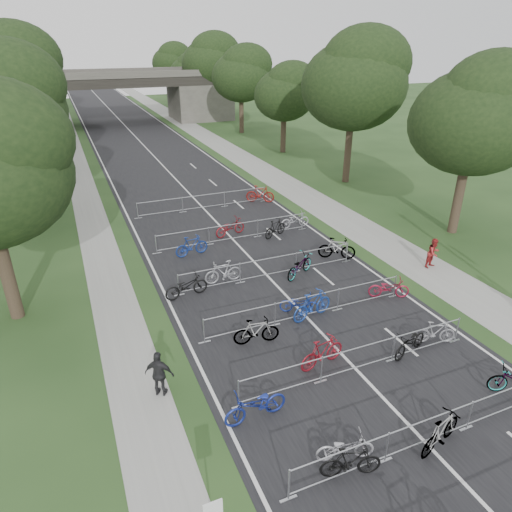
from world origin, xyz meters
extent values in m
cube|color=black|center=(0.00, 50.00, 0.01)|extent=(11.00, 140.00, 0.01)
cube|color=gray|center=(8.00, 50.00, 0.01)|extent=(3.00, 140.00, 0.01)
cube|color=gray|center=(-7.50, 50.00, 0.01)|extent=(2.00, 140.00, 0.01)
cube|color=silver|center=(0.00, 50.00, 0.00)|extent=(0.12, 140.00, 0.00)
cube|color=#484741|center=(-11.50, 65.00, 2.50)|extent=(8.00, 8.00, 5.00)
cube|color=#484741|center=(11.50, 65.00, 2.50)|extent=(8.00, 8.00, 5.00)
cube|color=black|center=(0.00, 65.00, 5.60)|extent=(30.00, 8.00, 1.20)
cube|color=#484741|center=(0.00, 61.20, 6.60)|extent=(30.00, 0.40, 0.90)
cube|color=#484741|center=(0.00, 68.80, 6.60)|extent=(30.00, 0.40, 0.90)
cube|color=white|center=(-6.80, 3.00, 1.55)|extent=(0.45, 0.04, 0.55)
cylinder|color=#33261C|center=(-11.50, 16.00, 2.10)|extent=(0.56, 0.56, 4.20)
cylinder|color=#33261C|center=(13.00, 16.00, 2.24)|extent=(0.56, 0.56, 4.48)
ellipsoid|color=black|center=(13.00, 16.00, 6.63)|extent=(7.17, 7.17, 5.88)
sphere|color=black|center=(13.60, 15.50, 8.06)|extent=(5.73, 5.73, 5.73)
sphere|color=black|center=(12.50, 16.50, 5.73)|extent=(4.66, 4.66, 4.66)
cylinder|color=#33261C|center=(-11.50, 28.00, 2.36)|extent=(0.56, 0.56, 4.72)
ellipsoid|color=black|center=(-11.50, 28.00, 6.99)|extent=(7.56, 7.56, 6.20)
sphere|color=black|center=(-10.90, 27.50, 8.50)|extent=(6.05, 6.05, 6.05)
cylinder|color=#33261C|center=(13.00, 28.00, 2.55)|extent=(0.56, 0.56, 5.11)
ellipsoid|color=black|center=(13.00, 28.00, 7.56)|extent=(8.18, 8.18, 6.70)
sphere|color=black|center=(13.60, 27.50, 9.20)|extent=(6.54, 6.54, 6.54)
sphere|color=black|center=(12.50, 28.50, 6.54)|extent=(5.31, 5.31, 5.31)
cylinder|color=#33261C|center=(-11.50, 40.00, 2.62)|extent=(0.56, 0.56, 5.25)
ellipsoid|color=black|center=(-11.50, 40.00, 7.77)|extent=(8.40, 8.40, 6.89)
sphere|color=black|center=(-10.90, 39.50, 9.45)|extent=(6.72, 6.72, 6.72)
sphere|color=black|center=(-12.00, 40.50, 6.72)|extent=(5.46, 5.46, 5.46)
cylinder|color=#33261C|center=(13.00, 40.00, 1.92)|extent=(0.56, 0.56, 3.85)
ellipsoid|color=black|center=(13.00, 40.00, 5.70)|extent=(6.16, 6.16, 5.05)
sphere|color=black|center=(13.60, 39.50, 6.93)|extent=(4.93, 4.93, 4.93)
sphere|color=black|center=(12.50, 40.50, 4.93)|extent=(4.00, 4.00, 4.00)
cylinder|color=#33261C|center=(-11.50, 52.00, 2.10)|extent=(0.56, 0.56, 4.20)
ellipsoid|color=black|center=(-11.50, 52.00, 6.22)|extent=(6.72, 6.72, 5.51)
sphere|color=black|center=(-10.90, 51.50, 7.56)|extent=(5.38, 5.38, 5.38)
sphere|color=black|center=(-12.00, 52.50, 5.38)|extent=(4.37, 4.37, 4.37)
cylinder|color=#33261C|center=(13.00, 52.00, 2.24)|extent=(0.56, 0.56, 4.48)
ellipsoid|color=black|center=(13.00, 52.00, 6.63)|extent=(7.17, 7.17, 5.88)
sphere|color=black|center=(13.60, 51.50, 8.06)|extent=(5.73, 5.73, 5.73)
sphere|color=black|center=(12.50, 52.50, 5.73)|extent=(4.66, 4.66, 4.66)
cylinder|color=#33261C|center=(-11.50, 64.00, 2.36)|extent=(0.56, 0.56, 4.72)
ellipsoid|color=black|center=(-11.50, 64.00, 6.99)|extent=(7.56, 7.56, 6.20)
sphere|color=black|center=(-10.90, 63.50, 8.50)|extent=(6.05, 6.05, 6.05)
sphere|color=black|center=(-12.00, 64.50, 6.05)|extent=(4.91, 4.91, 4.91)
cylinder|color=#33261C|center=(13.00, 64.00, 2.55)|extent=(0.56, 0.56, 5.11)
ellipsoid|color=black|center=(13.00, 64.00, 7.56)|extent=(8.18, 8.18, 6.70)
sphere|color=black|center=(13.60, 63.50, 9.20)|extent=(6.54, 6.54, 6.54)
sphere|color=black|center=(12.50, 64.50, 6.54)|extent=(5.31, 5.31, 5.31)
cylinder|color=#33261C|center=(-11.50, 76.00, 2.62)|extent=(0.56, 0.56, 5.25)
ellipsoid|color=black|center=(-11.50, 76.00, 7.77)|extent=(8.40, 8.40, 6.89)
sphere|color=black|center=(-10.90, 75.50, 9.45)|extent=(6.72, 6.72, 6.72)
sphere|color=black|center=(-12.00, 76.50, 6.72)|extent=(5.46, 5.46, 5.46)
cylinder|color=#33261C|center=(13.00, 76.00, 1.92)|extent=(0.56, 0.56, 3.85)
ellipsoid|color=black|center=(13.00, 76.00, 5.70)|extent=(6.16, 6.16, 5.05)
sphere|color=black|center=(13.60, 75.50, 6.93)|extent=(4.93, 4.93, 4.93)
sphere|color=black|center=(12.50, 76.50, 4.93)|extent=(4.00, 4.00, 4.00)
cylinder|color=#33261C|center=(-11.50, 88.00, 2.10)|extent=(0.56, 0.56, 4.20)
ellipsoid|color=black|center=(-11.50, 88.00, 6.22)|extent=(6.72, 6.72, 5.51)
sphere|color=black|center=(-10.90, 87.50, 7.56)|extent=(5.38, 5.38, 5.38)
sphere|color=black|center=(-12.00, 88.50, 5.38)|extent=(4.37, 4.37, 4.37)
cylinder|color=#33261C|center=(13.00, 88.00, 2.24)|extent=(0.56, 0.56, 4.48)
ellipsoid|color=black|center=(13.00, 88.00, 6.63)|extent=(7.17, 7.17, 5.88)
sphere|color=black|center=(13.60, 87.50, 8.06)|extent=(5.73, 5.73, 5.73)
sphere|color=black|center=(12.50, 88.50, 5.73)|extent=(4.66, 4.66, 4.66)
cylinder|color=#ADAFB5|center=(0.00, 3.60, 1.05)|extent=(9.20, 0.04, 0.04)
cylinder|color=#ADAFB5|center=(0.00, 3.60, 0.18)|extent=(9.20, 0.04, 0.04)
cylinder|color=#ADAFB5|center=(-4.60, 3.60, 0.55)|extent=(0.05, 0.05, 1.10)
cube|color=#ADAFB5|center=(-4.60, 3.60, 0.01)|extent=(0.50, 0.08, 0.03)
cylinder|color=#ADAFB5|center=(-1.53, 3.60, 0.55)|extent=(0.05, 0.05, 1.10)
cube|color=#ADAFB5|center=(-1.53, 3.60, 0.01)|extent=(0.50, 0.08, 0.03)
cylinder|color=#ADAFB5|center=(1.53, 3.60, 0.55)|extent=(0.05, 0.05, 1.10)
cube|color=#ADAFB5|center=(1.53, 3.60, 0.01)|extent=(0.50, 0.08, 0.03)
cylinder|color=#ADAFB5|center=(0.00, 7.20, 1.05)|extent=(9.20, 0.04, 0.04)
cylinder|color=#ADAFB5|center=(0.00, 7.20, 0.18)|extent=(9.20, 0.04, 0.04)
cylinder|color=#ADAFB5|center=(-4.60, 7.20, 0.55)|extent=(0.05, 0.05, 1.10)
cube|color=#ADAFB5|center=(-4.60, 7.20, 0.01)|extent=(0.50, 0.08, 0.03)
cylinder|color=#ADAFB5|center=(-1.53, 7.20, 0.55)|extent=(0.05, 0.05, 1.10)
cube|color=#ADAFB5|center=(-1.53, 7.20, 0.01)|extent=(0.50, 0.08, 0.03)
cylinder|color=#ADAFB5|center=(1.53, 7.20, 0.55)|extent=(0.05, 0.05, 1.10)
cube|color=#ADAFB5|center=(1.53, 7.20, 0.01)|extent=(0.50, 0.08, 0.03)
cylinder|color=#ADAFB5|center=(4.60, 7.20, 0.55)|extent=(0.05, 0.05, 1.10)
cube|color=#ADAFB5|center=(4.60, 7.20, 0.01)|extent=(0.50, 0.08, 0.03)
cylinder|color=#ADAFB5|center=(0.00, 11.00, 1.05)|extent=(9.20, 0.04, 0.04)
cylinder|color=#ADAFB5|center=(0.00, 11.00, 0.18)|extent=(9.20, 0.04, 0.04)
cylinder|color=#ADAFB5|center=(-4.60, 11.00, 0.55)|extent=(0.05, 0.05, 1.10)
cube|color=#ADAFB5|center=(-4.60, 11.00, 0.01)|extent=(0.50, 0.08, 0.03)
cylinder|color=#ADAFB5|center=(-1.53, 11.00, 0.55)|extent=(0.05, 0.05, 1.10)
cube|color=#ADAFB5|center=(-1.53, 11.00, 0.01)|extent=(0.50, 0.08, 0.03)
cylinder|color=#ADAFB5|center=(1.53, 11.00, 0.55)|extent=(0.05, 0.05, 1.10)
cube|color=#ADAFB5|center=(1.53, 11.00, 0.01)|extent=(0.50, 0.08, 0.03)
cylinder|color=#ADAFB5|center=(4.60, 11.00, 0.55)|extent=(0.05, 0.05, 1.10)
cube|color=#ADAFB5|center=(4.60, 11.00, 0.01)|extent=(0.50, 0.08, 0.03)
cylinder|color=#ADAFB5|center=(0.00, 15.00, 1.05)|extent=(9.20, 0.04, 0.04)
cylinder|color=#ADAFB5|center=(0.00, 15.00, 0.18)|extent=(9.20, 0.04, 0.04)
cylinder|color=#ADAFB5|center=(-4.60, 15.00, 0.55)|extent=(0.05, 0.05, 1.10)
cube|color=#ADAFB5|center=(-4.60, 15.00, 0.01)|extent=(0.50, 0.08, 0.03)
cylinder|color=#ADAFB5|center=(-1.53, 15.00, 0.55)|extent=(0.05, 0.05, 1.10)
cube|color=#ADAFB5|center=(-1.53, 15.00, 0.01)|extent=(0.50, 0.08, 0.03)
cylinder|color=#ADAFB5|center=(1.53, 15.00, 0.55)|extent=(0.05, 0.05, 1.10)
cube|color=#ADAFB5|center=(1.53, 15.00, 0.01)|extent=(0.50, 0.08, 0.03)
cylinder|color=#ADAFB5|center=(4.60, 15.00, 0.55)|extent=(0.05, 0.05, 1.10)
cube|color=#ADAFB5|center=(4.60, 15.00, 0.01)|extent=(0.50, 0.08, 0.03)
cylinder|color=#ADAFB5|center=(0.00, 20.00, 1.05)|extent=(9.20, 0.04, 0.04)
cylinder|color=#ADAFB5|center=(0.00, 20.00, 0.18)|extent=(9.20, 0.04, 0.04)
cylinder|color=#ADAFB5|center=(-4.60, 20.00, 0.55)|extent=(0.05, 0.05, 1.10)
cube|color=#ADAFB5|center=(-4.60, 20.00, 0.01)|extent=(0.50, 0.08, 0.03)
cylinder|color=#ADAFB5|center=(-1.53, 20.00, 0.55)|extent=(0.05, 0.05, 1.10)
cube|color=#ADAFB5|center=(-1.53, 20.00, 0.01)|extent=(0.50, 0.08, 0.03)
cylinder|color=#ADAFB5|center=(1.53, 20.00, 0.55)|extent=(0.05, 0.05, 1.10)
cube|color=#ADAFB5|center=(1.53, 20.00, 0.01)|extent=(0.50, 0.08, 0.03)
cylinder|color=#ADAFB5|center=(4.60, 20.00, 0.55)|extent=(0.05, 0.05, 1.10)
cube|color=#ADAFB5|center=(4.60, 20.00, 0.01)|extent=(0.50, 0.08, 0.03)
cylinder|color=#ADAFB5|center=(0.00, 26.00, 1.05)|extent=(9.20, 0.04, 0.04)
cylinder|color=#ADAFB5|center=(0.00, 26.00, 0.18)|extent=(9.20, 0.04, 0.04)
cylinder|color=#ADAFB5|center=(-4.60, 26.00, 0.55)|extent=(0.05, 0.05, 1.10)
cube|color=#ADAFB5|center=(-4.60, 26.00, 0.01)|extent=(0.50, 0.08, 0.03)
cylinder|color=#ADAFB5|center=(-1.53, 26.00, 0.55)|extent=(0.05, 0.05, 1.10)
cube|color=#ADAFB5|center=(-1.53, 26.00, 0.01)|extent=(0.50, 0.08, 0.03)
cylinder|color=#ADAFB5|center=(1.53, 26.00, 0.55)|extent=(0.05, 0.05, 1.10)
cube|color=#ADAFB5|center=(1.53, 26.00, 0.01)|extent=(0.50, 0.08, 0.03)
cylinder|color=#ADAFB5|center=(4.60, 26.00, 0.55)|extent=(0.05, 0.05, 1.10)
cube|color=#ADAFB5|center=(4.60, 26.00, 0.01)|extent=(0.50, 0.08, 0.03)
imported|color=black|center=(-2.73, 3.59, 0.52)|extent=(1.80, 0.96, 1.04)
imported|color=#B3B2BA|center=(-2.56, 4.12, 0.45)|extent=(1.79, 1.03, 0.89)
imported|color=#ADAFB5|center=(0.23, 3.40, 0.58)|extent=(2.00, 1.07, 1.16)
imported|color=navy|center=(-4.30, 6.49, 0.56)|extent=(2.16, 0.87, 1.11)
imported|color=maroon|center=(-1.05, 7.97, 0.59)|extent=(2.05, 0.92, 1.19)
imported|color=black|center=(2.37, 7.26, 0.51)|extent=(2.04, 1.24, 1.01)
imported|color=#929198|center=(3.76, 7.46, 0.49)|extent=(1.67, 1.03, 0.97)
imported|color=#ADAFB5|center=(-2.72, 10.17, 0.55)|extent=(1.91, 0.83, 1.11)
imported|color=navy|center=(-0.13, 11.49, 0.45)|extent=(1.80, 1.35, 0.90)
imported|color=#1B3C95|center=(0.18, 10.90, 0.63)|extent=(2.18, 1.06, 1.26)
imported|color=maroon|center=(4.30, 11.04, 0.49)|extent=(1.98, 1.38, 0.99)
imported|color=black|center=(-4.30, 14.74, 0.55)|extent=(2.16, 0.98, 1.09)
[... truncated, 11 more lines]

